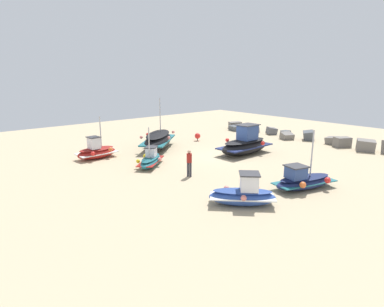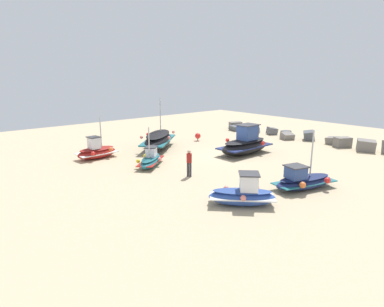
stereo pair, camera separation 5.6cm
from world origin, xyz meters
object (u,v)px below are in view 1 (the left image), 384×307
(mooring_buoy_0, at_px, (198,136))
(person_walking, at_px, (189,161))
(fishing_boat_0, at_px, (158,140))
(fishing_boat_4, at_px, (245,144))
(fishing_boat_3, at_px, (243,194))
(fishing_boat_2, at_px, (151,160))
(fishing_boat_5, at_px, (97,151))
(fishing_boat_1, at_px, (303,181))

(mooring_buoy_0, bearing_deg, person_walking, -44.19)
(fishing_boat_0, bearing_deg, fishing_boat_4, 83.86)
(fishing_boat_3, bearing_deg, mooring_buoy_0, 101.40)
(fishing_boat_2, relative_size, fishing_boat_3, 1.00)
(fishing_boat_2, height_order, fishing_boat_5, fishing_boat_5)
(fishing_boat_0, height_order, mooring_buoy_0, fishing_boat_0)
(fishing_boat_1, xyz_separation_m, fishing_boat_3, (-0.63, -4.26, 0.07))
(fishing_boat_0, height_order, fishing_boat_3, fishing_boat_0)
(person_walking, distance_m, mooring_buoy_0, 10.99)
(fishing_boat_0, height_order, fishing_boat_2, fishing_boat_0)
(fishing_boat_0, bearing_deg, mooring_buoy_0, 143.50)
(fishing_boat_3, xyz_separation_m, person_walking, (-5.06, 0.88, 0.44))
(fishing_boat_5, bearing_deg, fishing_boat_2, 110.50)
(fishing_boat_1, distance_m, person_walking, 6.64)
(fishing_boat_3, height_order, person_walking, person_walking)
(fishing_boat_2, bearing_deg, fishing_boat_1, -107.39)
(fishing_boat_4, distance_m, mooring_buoy_0, 6.30)
(fishing_boat_4, bearing_deg, fishing_boat_0, 124.70)
(fishing_boat_3, distance_m, fishing_boat_5, 13.02)
(fishing_boat_2, xyz_separation_m, mooring_buoy_0, (-4.29, 8.08, 0.03))
(fishing_boat_3, bearing_deg, fishing_boat_0, 118.02)
(fishing_boat_2, relative_size, fishing_boat_4, 0.65)
(fishing_boat_1, height_order, fishing_boat_5, fishing_boat_1)
(fishing_boat_1, distance_m, fishing_boat_3, 4.31)
(fishing_boat_3, relative_size, mooring_buoy_0, 4.33)
(fishing_boat_2, height_order, person_walking, fishing_boat_2)
(fishing_boat_4, bearing_deg, fishing_boat_5, 145.54)
(fishing_boat_0, relative_size, fishing_boat_3, 1.67)
(fishing_boat_1, relative_size, fishing_boat_4, 0.82)
(fishing_boat_4, bearing_deg, fishing_boat_1, -117.47)
(fishing_boat_3, xyz_separation_m, mooring_buoy_0, (-12.93, 8.54, -0.08))
(fishing_boat_1, bearing_deg, fishing_boat_5, -51.50)
(fishing_boat_2, bearing_deg, person_walking, -122.95)
(fishing_boat_3, relative_size, person_walking, 1.86)
(fishing_boat_3, distance_m, mooring_buoy_0, 15.50)
(person_walking, bearing_deg, fishing_boat_2, -112.68)
(mooring_buoy_0, bearing_deg, fishing_boat_1, -17.50)
(fishing_boat_3, xyz_separation_m, fishing_boat_4, (-6.67, 7.93, 0.23))
(fishing_boat_5, bearing_deg, fishing_boat_1, 109.32)
(fishing_boat_2, bearing_deg, mooring_buoy_0, -11.71)
(fishing_boat_5, relative_size, person_walking, 1.87)
(mooring_buoy_0, bearing_deg, fishing_boat_4, -5.49)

